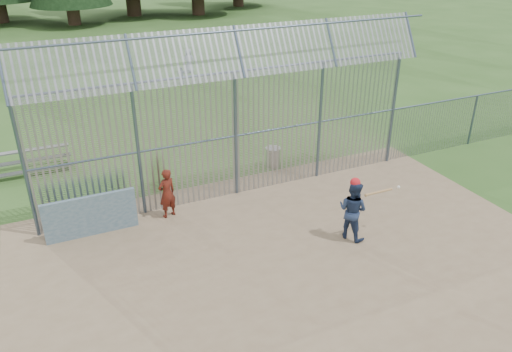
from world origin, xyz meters
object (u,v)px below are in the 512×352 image
dugout_wall (91,216)px  batter (353,210)px  onlooker (167,193)px  bleacher (26,162)px  trash_can (273,157)px

dugout_wall → batter: 7.19m
onlooker → bleacher: size_ratio=0.51×
batter → onlooker: batter is taller
onlooker → batter: bearing=124.1°
bleacher → dugout_wall: bearing=-73.3°
onlooker → bleacher: onlooker is taller
dugout_wall → onlooker: bearing=2.4°
batter → bleacher: 11.43m
onlooker → trash_can: onlooker is taller
batter → bleacher: (-8.00, 8.16, -0.46)m
dugout_wall → bleacher: dugout_wall is taller
onlooker → trash_can: size_ratio=1.87×
trash_can → bleacher: 8.66m
batter → bleacher: size_ratio=0.57×
dugout_wall → batter: batter is taller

